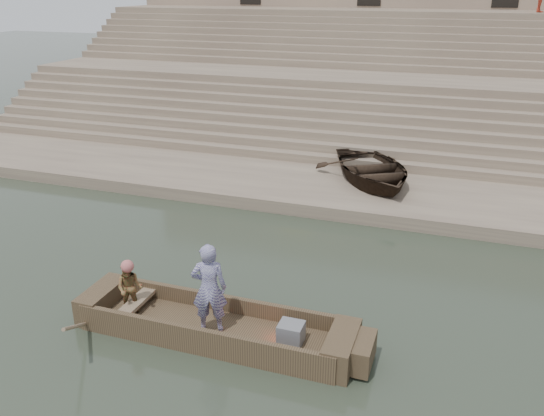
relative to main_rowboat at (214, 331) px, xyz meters
The scene contains 11 objects.
ground 0.59m from the main_rowboat, 42.30° to the left, with size 120.00×120.00×0.00m, color #252F23.
lower_landing 8.40m from the main_rowboat, 87.07° to the left, with size 32.00×4.00×0.40m, color gray.
mid_landing 15.95m from the main_rowboat, 88.45° to the left, with size 32.00×3.00×2.80m, color gray.
upper_landing 23.03m from the main_rowboat, 88.93° to the left, with size 32.00×3.00×5.20m, color gray.
ghat_steps 17.67m from the main_rowboat, 88.60° to the left, with size 32.00×11.00×5.20m.
main_rowboat is the anchor object (origin of this frame).
rowboat_trim 0.29m from the main_rowboat, ahead, with size 6.04×2.63×1.78m.
standing_man 1.03m from the main_rowboat, 92.13° to the right, with size 0.67×0.44×1.84m, color navy.
rowing_man 1.93m from the main_rowboat, behind, with size 0.54×0.42×1.11m, color #26732D.
television 1.61m from the main_rowboat, ahead, with size 0.46×0.42×0.40m.
beached_rowboat 9.26m from the main_rowboat, 80.53° to the left, with size 3.06×4.28×0.89m, color #2D2116.
Camera 1 is at (3.71, -8.86, 6.49)m, focal length 37.07 mm.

